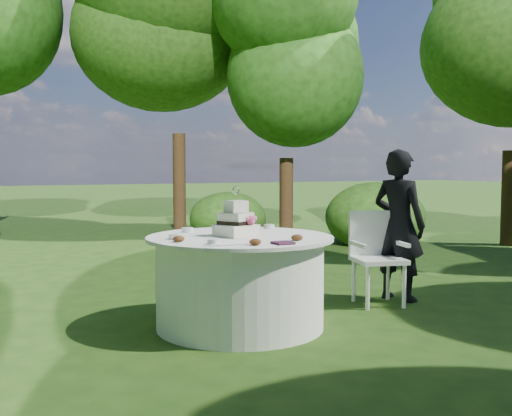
# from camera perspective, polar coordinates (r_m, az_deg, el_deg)

# --- Properties ---
(ground) EXTENTS (80.00, 80.00, 0.00)m
(ground) POSITION_cam_1_polar(r_m,az_deg,el_deg) (5.15, -1.52, -11.22)
(ground) COLOR #1A370F
(ground) RESTS_ON ground
(napkins) EXTENTS (0.14, 0.14, 0.02)m
(napkins) POSITION_cam_1_polar(r_m,az_deg,el_deg) (4.49, 2.58, -3.35)
(napkins) COLOR #411C35
(napkins) RESTS_ON table
(feather_plume) EXTENTS (0.48, 0.07, 0.01)m
(feather_plume) POSITION_cam_1_polar(r_m,az_deg,el_deg) (4.45, -2.21, -3.43)
(feather_plume) COLOR white
(feather_plume) RESTS_ON table
(guest) EXTENTS (0.54, 0.65, 1.52)m
(guest) POSITION_cam_1_polar(r_m,az_deg,el_deg) (6.19, 13.44, -1.59)
(guest) COLOR black
(guest) RESTS_ON ground
(table) EXTENTS (1.56, 1.56, 0.77)m
(table) POSITION_cam_1_polar(r_m,az_deg,el_deg) (5.06, -1.53, -6.98)
(table) COLOR white
(table) RESTS_ON ground
(cake) EXTENTS (0.35, 0.35, 0.42)m
(cake) POSITION_cam_1_polar(r_m,az_deg,el_deg) (4.98, -1.88, -1.40)
(cake) COLOR white
(cake) RESTS_ON table
(chair) EXTENTS (0.56, 0.56, 0.91)m
(chair) POSITION_cam_1_polar(r_m,az_deg,el_deg) (6.03, 11.29, -4.00)
(chair) COLOR silver
(chair) RESTS_ON ground
(votives) EXTENTS (1.15, 0.97, 0.04)m
(votives) POSITION_cam_1_polar(r_m,az_deg,el_deg) (5.04, -4.12, -2.41)
(votives) COLOR silver
(votives) RESTS_ON table
(petal_cups) EXTENTS (1.05, 1.10, 0.05)m
(petal_cups) POSITION_cam_1_polar(r_m,az_deg,el_deg) (4.82, -0.82, -2.65)
(petal_cups) COLOR #562D16
(petal_cups) RESTS_ON table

